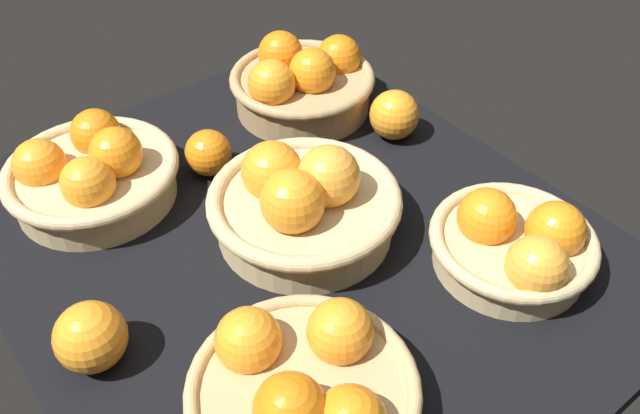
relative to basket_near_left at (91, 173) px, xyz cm
name	(u,v)px	position (x,y,z in cm)	size (l,w,h in cm)	color
market_tray	(293,244)	(23.93, 17.09, -5.81)	(84.00, 72.00, 3.00)	black
basket_near_left	(91,173)	(0.00, 0.00, 0.00)	(24.19, 24.19, 11.15)	tan
basket_near_right	(304,388)	(45.40, 2.78, -0.56)	(24.10, 24.10, 10.21)	tan
basket_far_right	(516,244)	(45.40, 35.82, -0.39)	(20.93, 20.93, 9.87)	tan
basket_far_left	(302,82)	(-0.11, 36.88, 0.57)	(23.81, 23.81, 11.80)	tan
basket_center	(302,202)	(23.56, 18.97, 0.61)	(25.58, 25.58, 12.66)	tan
loose_orange_front_gap	(91,337)	(26.14, -11.65, -0.32)	(7.97, 7.97, 7.97)	orange
loose_orange_back_gap	(394,115)	(15.26, 43.29, -0.40)	(7.81, 7.81, 7.81)	orange
loose_orange_side_gap	(208,153)	(5.12, 15.69, -0.86)	(6.89, 6.89, 6.89)	orange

